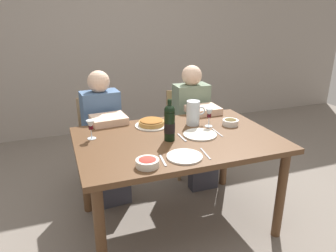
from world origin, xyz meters
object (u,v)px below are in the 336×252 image
object	(u,v)px
water_pitcher	(193,114)
wine_glass_left_diner	(209,114)
salad_bowl	(147,162)
wine_glass_right_diner	(91,126)
diner_left	(105,132)
olive_bowl	(230,122)
chair_left	(100,136)
chair_right	(186,126)
wine_bottle	(170,123)
dining_table	(177,149)
dinner_plate_right_setting	(185,157)
baked_tart	(151,123)
dinner_plate_left_setting	(200,135)
diner_right	(195,122)

from	to	relation	value
water_pitcher	wine_glass_left_diner	size ratio (longest dim) A/B	1.32
salad_bowl	wine_glass_right_diner	world-z (taller)	wine_glass_right_diner
salad_bowl	diner_left	xyz separation A→B (m)	(-0.09, 1.05, -0.17)
salad_bowl	wine_glass_right_diner	xyz separation A→B (m)	(-0.26, 0.57, 0.07)
olive_bowl	chair_left	distance (m)	1.29
wine_glass_left_diner	wine_glass_right_diner	world-z (taller)	wine_glass_left_diner
olive_bowl	chair_left	bearing A→B (deg)	140.29
olive_bowl	wine_glass_right_diner	world-z (taller)	wine_glass_right_diner
chair_right	wine_bottle	bearing A→B (deg)	60.50
dining_table	wine_glass_left_diner	world-z (taller)	wine_glass_left_diner
wine_bottle	olive_bowl	bearing A→B (deg)	12.30
wine_glass_left_diner	chair_left	xyz separation A→B (m)	(-0.79, 0.77, -0.37)
wine_bottle	wine_glass_left_diner	world-z (taller)	wine_bottle
dining_table	olive_bowl	world-z (taller)	olive_bowl
chair_left	chair_right	size ratio (longest dim) A/B	1.00
wine_glass_left_diner	dinner_plate_right_setting	xyz separation A→B (m)	(-0.42, -0.47, -0.10)
salad_bowl	diner_left	bearing A→B (deg)	95.04
dining_table	chair_left	size ratio (longest dim) A/B	1.72
water_pitcher	diner_left	size ratio (longest dim) A/B	0.18
wine_bottle	wine_glass_left_diner	distance (m)	0.44
baked_tart	dinner_plate_left_setting	world-z (taller)	baked_tart
wine_glass_right_diner	diner_left	distance (m)	0.56
chair_left	chair_right	world-z (taller)	same
chair_right	diner_right	xyz separation A→B (m)	(-0.00, -0.24, 0.12)
dinner_plate_right_setting	diner_right	distance (m)	1.13
wine_bottle	baked_tart	distance (m)	0.35
baked_tart	chair_right	distance (m)	0.86
wine_bottle	salad_bowl	bearing A→B (deg)	-128.06
baked_tart	chair_right	size ratio (longest dim) A/B	0.31
wine_glass_left_diner	wine_glass_right_diner	xyz separation A→B (m)	(-0.94, 0.06, -0.01)
dining_table	diner_left	xyz separation A→B (m)	(-0.44, 0.67, -0.05)
salad_bowl	baked_tart	bearing A→B (deg)	70.77
baked_tart	wine_glass_left_diner	distance (m)	0.48
dining_table	olive_bowl	size ratio (longest dim) A/B	11.37
dining_table	chair_left	xyz separation A→B (m)	(-0.46, 0.91, -0.17)
wine_bottle	baked_tart	bearing A→B (deg)	96.13
olive_bowl	wine_glass_left_diner	world-z (taller)	wine_glass_left_diner
wine_bottle	water_pitcher	xyz separation A→B (m)	(0.30, 0.25, -0.05)
wine_glass_right_diner	water_pitcher	bearing A→B (deg)	1.80
water_pitcher	wine_bottle	bearing A→B (deg)	-140.35
olive_bowl	dining_table	bearing A→B (deg)	-169.06
wine_bottle	chair_right	distance (m)	1.12
chair_left	salad_bowl	bearing A→B (deg)	90.04
chair_left	dinner_plate_left_setting	bearing A→B (deg)	119.60
dining_table	chair_right	distance (m)	1.00
dinner_plate_right_setting	diner_right	xyz separation A→B (m)	(0.53, 0.98, -0.15)
dining_table	olive_bowl	bearing A→B (deg)	10.94
dinner_plate_right_setting	chair_right	distance (m)	1.36
water_pitcher	chair_left	xyz separation A→B (m)	(-0.68, 0.68, -0.35)
diner_left	chair_right	distance (m)	0.92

